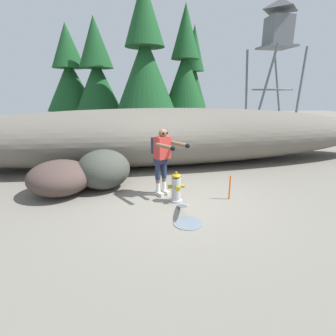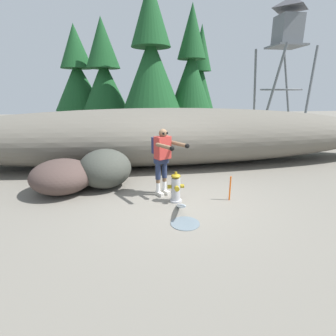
{
  "view_description": "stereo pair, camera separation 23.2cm",
  "coord_description": "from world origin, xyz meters",
  "px_view_note": "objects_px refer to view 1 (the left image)",
  "views": [
    {
      "loc": [
        -1.28,
        -5.61,
        2.5
      ],
      "look_at": [
        -0.21,
        0.24,
        0.75
      ],
      "focal_mm": 27.41,
      "sensor_mm": 36.0,
      "label": 1
    },
    {
      "loc": [
        -1.05,
        -5.65,
        2.5
      ],
      "look_at": [
        -0.21,
        0.24,
        0.75
      ],
      "focal_mm": 27.41,
      "sensor_mm": 36.0,
      "label": 2
    }
  ],
  "objects_px": {
    "utility_worker": "(162,154)",
    "boulder_large": "(60,178)",
    "watchtower": "(278,35)",
    "boulder_mid": "(104,169)",
    "fire_hydrant": "(176,188)",
    "survey_stake": "(230,187)"
  },
  "relations": [
    {
      "from": "fire_hydrant",
      "to": "watchtower",
      "type": "relative_size",
      "value": 0.09
    },
    {
      "from": "survey_stake",
      "to": "watchtower",
      "type": "bearing_deg",
      "value": 55.57
    },
    {
      "from": "fire_hydrant",
      "to": "utility_worker",
      "type": "height_order",
      "value": "utility_worker"
    },
    {
      "from": "utility_worker",
      "to": "watchtower",
      "type": "xyz_separation_m",
      "value": [
        9.71,
        11.34,
        5.16
      ]
    },
    {
      "from": "watchtower",
      "to": "survey_stake",
      "type": "height_order",
      "value": "watchtower"
    },
    {
      "from": "boulder_large",
      "to": "boulder_mid",
      "type": "height_order",
      "value": "boulder_mid"
    },
    {
      "from": "fire_hydrant",
      "to": "survey_stake",
      "type": "xyz_separation_m",
      "value": [
        1.3,
        -0.1,
        -0.04
      ]
    },
    {
      "from": "watchtower",
      "to": "boulder_mid",
      "type": "bearing_deg",
      "value": -136.71
    },
    {
      "from": "utility_worker",
      "to": "survey_stake",
      "type": "bearing_deg",
      "value": 40.94
    },
    {
      "from": "utility_worker",
      "to": "boulder_large",
      "type": "bearing_deg",
      "value": -131.46
    },
    {
      "from": "boulder_large",
      "to": "watchtower",
      "type": "distance_m",
      "value": 17.33
    },
    {
      "from": "utility_worker",
      "to": "survey_stake",
      "type": "distance_m",
      "value": 1.82
    },
    {
      "from": "watchtower",
      "to": "survey_stake",
      "type": "bearing_deg",
      "value": -124.43
    },
    {
      "from": "fire_hydrant",
      "to": "watchtower",
      "type": "height_order",
      "value": "watchtower"
    },
    {
      "from": "utility_worker",
      "to": "boulder_mid",
      "type": "xyz_separation_m",
      "value": [
        -1.48,
        0.8,
        -0.54
      ]
    },
    {
      "from": "survey_stake",
      "to": "utility_worker",
      "type": "bearing_deg",
      "value": 160.31
    },
    {
      "from": "boulder_large",
      "to": "survey_stake",
      "type": "relative_size",
      "value": 2.63
    },
    {
      "from": "utility_worker",
      "to": "boulder_large",
      "type": "distance_m",
      "value": 2.68
    },
    {
      "from": "boulder_mid",
      "to": "boulder_large",
      "type": "bearing_deg",
      "value": -166.6
    },
    {
      "from": "fire_hydrant",
      "to": "utility_worker",
      "type": "bearing_deg",
      "value": 119.11
    },
    {
      "from": "utility_worker",
      "to": "watchtower",
      "type": "height_order",
      "value": "watchtower"
    },
    {
      "from": "boulder_large",
      "to": "watchtower",
      "type": "height_order",
      "value": "watchtower"
    }
  ]
}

